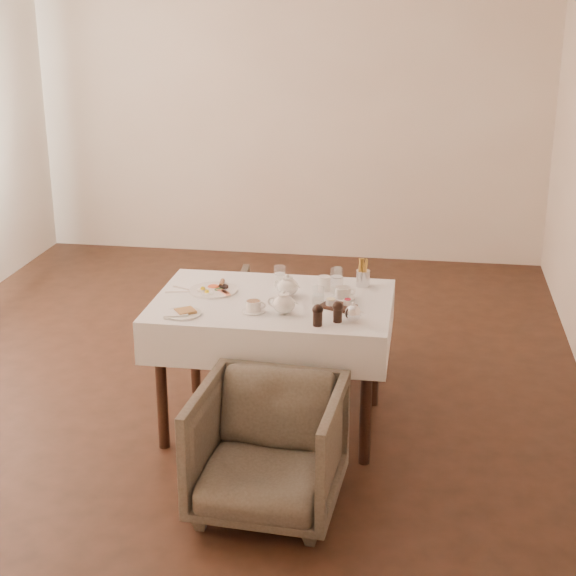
{
  "coord_description": "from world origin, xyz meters",
  "views": [
    {
      "loc": [
        1.2,
        -5.14,
        2.4
      ],
      "look_at": [
        0.5,
        -0.73,
        0.82
      ],
      "focal_mm": 55.0,
      "sensor_mm": 36.0,
      "label": 1
    }
  ],
  "objects_px": {
    "armchair_far": "(289,322)",
    "teapot_centre": "(288,285)",
    "armchair_near": "(268,449)",
    "table": "(273,320)",
    "breakfast_plate": "(214,289)"
  },
  "relations": [
    {
      "from": "armchair_far",
      "to": "teapot_centre",
      "type": "xyz_separation_m",
      "value": [
        0.11,
        -0.73,
        0.51
      ]
    },
    {
      "from": "armchair_far",
      "to": "armchair_near",
      "type": "bearing_deg",
      "value": 90.32
    },
    {
      "from": "table",
      "to": "teapot_centre",
      "type": "height_order",
      "value": "teapot_centre"
    },
    {
      "from": "teapot_centre",
      "to": "armchair_far",
      "type": "bearing_deg",
      "value": 116.04
    },
    {
      "from": "table",
      "to": "armchair_near",
      "type": "distance_m",
      "value": 0.89
    },
    {
      "from": "armchair_near",
      "to": "teapot_centre",
      "type": "bearing_deg",
      "value": 96.85
    },
    {
      "from": "breakfast_plate",
      "to": "teapot_centre",
      "type": "height_order",
      "value": "teapot_centre"
    },
    {
      "from": "breakfast_plate",
      "to": "teapot_centre",
      "type": "distance_m",
      "value": 0.42
    },
    {
      "from": "breakfast_plate",
      "to": "table",
      "type": "bearing_deg",
      "value": 4.75
    },
    {
      "from": "armchair_near",
      "to": "armchair_far",
      "type": "distance_m",
      "value": 1.62
    },
    {
      "from": "armchair_near",
      "to": "armchair_far",
      "type": "relative_size",
      "value": 1.01
    },
    {
      "from": "table",
      "to": "teapot_centre",
      "type": "xyz_separation_m",
      "value": [
        0.07,
        0.07,
        0.18
      ]
    },
    {
      "from": "breakfast_plate",
      "to": "teapot_centre",
      "type": "bearing_deg",
      "value": 16.02
    },
    {
      "from": "table",
      "to": "breakfast_plate",
      "type": "bearing_deg",
      "value": 166.03
    },
    {
      "from": "armchair_near",
      "to": "teapot_centre",
      "type": "xyz_separation_m",
      "value": [
        -0.05,
        0.89,
        0.51
      ]
    }
  ]
}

